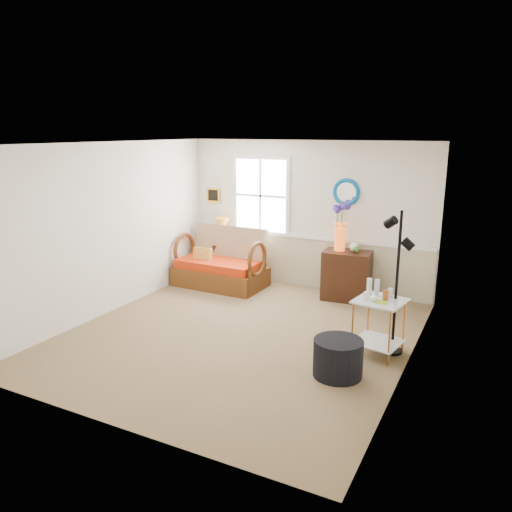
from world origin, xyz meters
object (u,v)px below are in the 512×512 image
at_px(loveseat, 220,258).
at_px(cabinet, 347,276).
at_px(lamp_stand, 224,260).
at_px(ottoman, 338,358).
at_px(side_table, 378,327).
at_px(floor_lamp, 397,284).

bearing_deg(loveseat, cabinet, 8.80).
distance_m(lamp_stand, ottoman, 4.28).
distance_m(loveseat, lamp_stand, 0.57).
xyz_separation_m(loveseat, lamp_stand, (-0.21, 0.49, -0.19)).
relative_size(lamp_stand, ottoman, 1.16).
height_order(loveseat, lamp_stand, loveseat).
height_order(cabinet, side_table, cabinet).
bearing_deg(side_table, floor_lamp, 41.83).
bearing_deg(floor_lamp, side_table, -115.34).
xyz_separation_m(cabinet, side_table, (0.98, -1.87, -0.05)).
xyz_separation_m(cabinet, floor_lamp, (1.14, -1.73, 0.51)).
bearing_deg(loveseat, ottoman, -37.14).
relative_size(side_table, ottoman, 1.26).
bearing_deg(side_table, ottoman, -108.95).
distance_m(loveseat, cabinet, 2.29).
bearing_deg(side_table, loveseat, 154.26).
height_order(cabinet, ottoman, cabinet).
bearing_deg(cabinet, loveseat, -177.34).
xyz_separation_m(lamp_stand, cabinet, (2.48, -0.19, 0.08)).
bearing_deg(loveseat, lamp_stand, 114.48).
xyz_separation_m(loveseat, floor_lamp, (3.40, -1.42, 0.39)).
distance_m(loveseat, side_table, 3.61).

